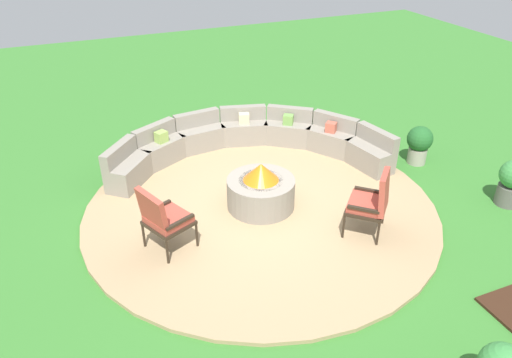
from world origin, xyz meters
The scene contains 7 objects.
ground_plane centered at (0.00, 0.00, 0.00)m, with size 24.00×24.00×0.00m, color #387A2D.
patio_circle centered at (0.00, 0.00, 0.03)m, with size 5.60×5.60×0.06m, color tan.
fire_pit centered at (0.00, 0.00, 0.36)m, with size 1.08×1.08×0.76m.
curved_stone_bench centered at (0.46, 1.71, 0.35)m, with size 4.90×2.69×0.71m.
lounge_chair_front_left centered at (-1.66, -0.50, 0.60)m, with size 0.76×0.76×1.02m.
lounge_chair_front_right centered at (1.21, -1.25, 0.60)m, with size 0.80×0.82×1.02m.
potted_plant_1 centered at (3.33, 0.32, 0.41)m, with size 0.47×0.47×0.73m.
Camera 1 is at (-2.62, -6.07, 4.42)m, focal length 34.46 mm.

